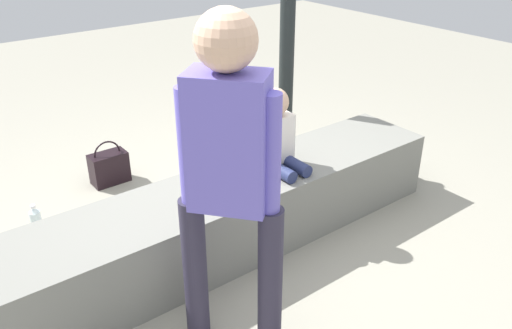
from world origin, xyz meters
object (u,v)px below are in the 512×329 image
at_px(adult_standing, 229,164).
at_px(water_bottle_far_side, 228,183).
at_px(handbag_black_leather, 109,167).
at_px(cake_plate, 233,174).
at_px(water_bottle_near_gift, 37,222).
at_px(gift_bag, 264,123).
at_px(child_seated, 276,134).

distance_m(adult_standing, water_bottle_far_side, 1.58).
bearing_deg(water_bottle_far_side, handbag_black_leather, 131.13).
bearing_deg(handbag_black_leather, cake_plate, -75.03).
distance_m(water_bottle_near_gift, water_bottle_far_side, 1.24).
distance_m(adult_standing, water_bottle_near_gift, 1.69).
bearing_deg(gift_bag, handbag_black_leather, 178.32).
relative_size(adult_standing, water_bottle_far_side, 7.87).
xyz_separation_m(water_bottle_near_gift, handbag_black_leather, (0.63, 0.38, 0.02)).
distance_m(cake_plate, gift_bag, 1.57).
relative_size(adult_standing, cake_plate, 6.78).
distance_m(adult_standing, cake_plate, 0.93).
bearing_deg(water_bottle_near_gift, handbag_black_leather, 31.23).
xyz_separation_m(cake_plate, gift_bag, (1.09, 1.09, -0.32)).
height_order(adult_standing, cake_plate, adult_standing).
xyz_separation_m(cake_plate, water_bottle_far_side, (0.28, 0.47, -0.36)).
xyz_separation_m(child_seated, cake_plate, (-0.27, 0.05, -0.19)).
bearing_deg(water_bottle_far_side, gift_bag, 37.54).
xyz_separation_m(adult_standing, handbag_black_leather, (0.17, 1.78, -0.80)).
bearing_deg(adult_standing, water_bottle_near_gift, 108.45).
distance_m(child_seated, gift_bag, 1.49).
bearing_deg(water_bottle_far_side, water_bottle_near_gift, 167.03).
bearing_deg(child_seated, handbag_black_leather, 115.95).
distance_m(water_bottle_near_gift, handbag_black_leather, 0.74).
height_order(cake_plate, handbag_black_leather, cake_plate).
xyz_separation_m(adult_standing, gift_bag, (1.56, 1.74, -0.79)).
height_order(cake_plate, gift_bag, cake_plate).
bearing_deg(child_seated, water_bottle_near_gift, 146.53).
xyz_separation_m(child_seated, water_bottle_far_side, (0.00, 0.52, -0.55)).
bearing_deg(adult_standing, child_seated, 38.98).
distance_m(adult_standing, gift_bag, 2.47).
bearing_deg(child_seated, gift_bag, 54.56).
height_order(cake_plate, water_bottle_far_side, cake_plate).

